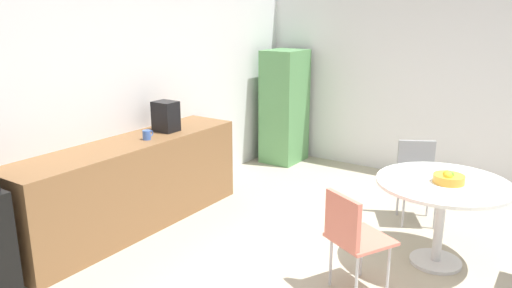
% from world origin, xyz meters
% --- Properties ---
extents(wall_back, '(6.00, 0.10, 2.60)m').
position_xyz_m(wall_back, '(0.00, 3.00, 1.30)').
color(wall_back, silver).
rests_on(wall_back, ground_plane).
extents(wall_side_right, '(0.10, 6.00, 2.60)m').
position_xyz_m(wall_side_right, '(3.00, 0.00, 1.30)').
color(wall_side_right, silver).
rests_on(wall_side_right, ground_plane).
extents(counter_block, '(2.59, 0.60, 0.90)m').
position_xyz_m(counter_block, '(-0.27, 2.65, 0.45)').
color(counter_block, brown).
rests_on(counter_block, ground_plane).
extents(locker_cabinet, '(0.60, 0.50, 1.61)m').
position_xyz_m(locker_cabinet, '(2.55, 2.55, 0.80)').
color(locker_cabinet, '#599959').
rests_on(locker_cabinet, ground_plane).
extents(round_table, '(1.11, 1.11, 0.76)m').
position_xyz_m(round_table, '(0.68, -0.12, 0.62)').
color(round_table, silver).
rests_on(round_table, ground_plane).
extents(chair_gray, '(0.57, 0.57, 0.83)m').
position_xyz_m(chair_gray, '(1.54, 0.34, 0.52)').
color(chair_gray, silver).
rests_on(chair_gray, ground_plane).
extents(chair_coral, '(0.57, 0.57, 0.83)m').
position_xyz_m(chair_coral, '(-0.18, 0.33, 0.52)').
color(chair_coral, silver).
rests_on(chair_coral, ground_plane).
extents(fruit_bowl, '(0.25, 0.25, 0.11)m').
position_xyz_m(fruit_bowl, '(0.67, -0.16, 0.80)').
color(fruit_bowl, gold).
rests_on(fruit_bowl, round_table).
extents(mug_white, '(0.13, 0.08, 0.09)m').
position_xyz_m(mug_white, '(-0.11, 2.56, 0.95)').
color(mug_white, '#3F66BF').
rests_on(mug_white, counter_block).
extents(coffee_maker, '(0.20, 0.24, 0.32)m').
position_xyz_m(coffee_maker, '(0.26, 2.65, 1.06)').
color(coffee_maker, black).
rests_on(coffee_maker, counter_block).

